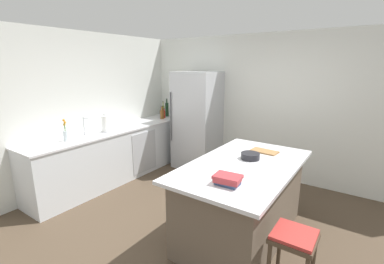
# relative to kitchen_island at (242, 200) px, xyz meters

# --- Properties ---
(ground_plane) EXTENTS (7.20, 7.20, 0.00)m
(ground_plane) POSITION_rel_kitchen_island_xyz_m (-0.55, -0.22, -0.47)
(ground_plane) COLOR #4C3D2D
(wall_rear) EXTENTS (6.00, 0.10, 2.60)m
(wall_rear) POSITION_rel_kitchen_island_xyz_m (-0.55, 2.03, 0.83)
(wall_rear) COLOR silver
(wall_rear) RESTS_ON ground_plane
(wall_left) EXTENTS (0.10, 6.00, 2.60)m
(wall_left) POSITION_rel_kitchen_island_xyz_m (-3.00, -0.22, 0.83)
(wall_left) COLOR silver
(wall_left) RESTS_ON ground_plane
(counter_run_left) EXTENTS (0.68, 3.22, 0.94)m
(counter_run_left) POSITION_rel_kitchen_island_xyz_m (-2.63, 0.29, -0.00)
(counter_run_left) COLOR silver
(counter_run_left) RESTS_ON ground_plane
(kitchen_island) EXTENTS (1.11, 1.92, 0.93)m
(kitchen_island) POSITION_rel_kitchen_island_xyz_m (0.00, 0.00, 0.00)
(kitchen_island) COLOR brown
(kitchen_island) RESTS_ON ground_plane
(refrigerator) EXTENTS (0.83, 0.74, 1.93)m
(refrigerator) POSITION_rel_kitchen_island_xyz_m (-1.74, 1.63, 0.49)
(refrigerator) COLOR #B7BABF
(refrigerator) RESTS_ON ground_plane
(bar_stool) EXTENTS (0.36, 0.36, 0.68)m
(bar_stool) POSITION_rel_kitchen_island_xyz_m (0.75, -0.64, 0.08)
(bar_stool) COLOR #473828
(bar_stool) RESTS_ON ground_plane
(sink_faucet) EXTENTS (0.15, 0.05, 0.30)m
(sink_faucet) POSITION_rel_kitchen_island_xyz_m (-2.68, -0.26, 0.62)
(sink_faucet) COLOR silver
(sink_faucet) RESTS_ON counter_run_left
(flower_vase) EXTENTS (0.08, 0.08, 0.34)m
(flower_vase) POSITION_rel_kitchen_island_xyz_m (-2.60, -0.64, 0.57)
(flower_vase) COLOR silver
(flower_vase) RESTS_ON counter_run_left
(paper_towel_roll) EXTENTS (0.14, 0.14, 0.31)m
(paper_towel_roll) POSITION_rel_kitchen_island_xyz_m (-2.59, 0.06, 0.60)
(paper_towel_roll) COLOR gray
(paper_towel_roll) RESTS_ON counter_run_left
(wine_bottle) EXTENTS (0.07, 0.07, 0.39)m
(wine_bottle) POSITION_rel_kitchen_island_xyz_m (-2.66, 1.79, 0.62)
(wine_bottle) COLOR #19381E
(wine_bottle) RESTS_ON counter_run_left
(olive_oil_bottle) EXTENTS (0.06, 0.06, 0.34)m
(olive_oil_bottle) POSITION_rel_kitchen_island_xyz_m (-2.67, 1.68, 0.59)
(olive_oil_bottle) COLOR olive
(olive_oil_bottle) RESTS_ON counter_run_left
(hot_sauce_bottle) EXTENTS (0.05, 0.05, 0.21)m
(hot_sauce_bottle) POSITION_rel_kitchen_island_xyz_m (-2.57, 1.59, 0.55)
(hot_sauce_bottle) COLOR red
(hot_sauce_bottle) RESTS_ON counter_run_left
(whiskey_bottle) EXTENTS (0.08, 0.08, 0.27)m
(whiskey_bottle) POSITION_rel_kitchen_island_xyz_m (-2.54, 1.49, 0.57)
(whiskey_bottle) COLOR brown
(whiskey_bottle) RESTS_ON counter_run_left
(cookbook_stack) EXTENTS (0.27, 0.21, 0.09)m
(cookbook_stack) POSITION_rel_kitchen_island_xyz_m (0.10, -0.61, 0.51)
(cookbook_stack) COLOR #334770
(cookbook_stack) RESTS_ON kitchen_island
(mixing_bowl) EXTENTS (0.23, 0.23, 0.08)m
(mixing_bowl) POSITION_rel_kitchen_island_xyz_m (-0.01, 0.20, 0.50)
(mixing_bowl) COLOR black
(mixing_bowl) RESTS_ON kitchen_island
(cutting_board) EXTENTS (0.36, 0.21, 0.02)m
(cutting_board) POSITION_rel_kitchen_island_xyz_m (0.04, 0.56, 0.47)
(cutting_board) COLOR #9E7042
(cutting_board) RESTS_ON kitchen_island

